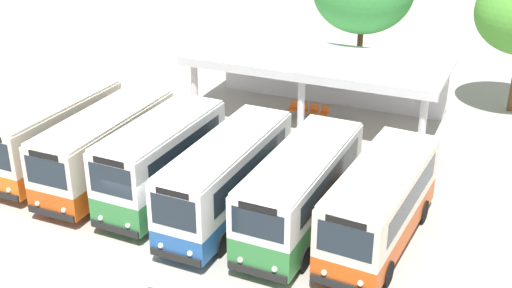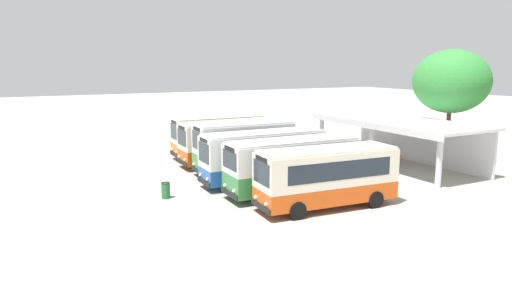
# 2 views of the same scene
# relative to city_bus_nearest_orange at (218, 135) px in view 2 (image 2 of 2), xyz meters

# --- Properties ---
(ground_plane) EXTENTS (180.00, 180.00, 0.00)m
(ground_plane) POSITION_rel_city_bus_nearest_orange_xyz_m (6.71, -3.19, -1.81)
(ground_plane) COLOR #A39E93
(city_bus_nearest_orange) EXTENTS (2.55, 7.39, 3.27)m
(city_bus_nearest_orange) POSITION_rel_city_bus_nearest_orange_xyz_m (0.00, 0.00, 0.00)
(city_bus_nearest_orange) COLOR black
(city_bus_nearest_orange) RESTS_ON ground
(city_bus_second_in_row) EXTENTS (2.42, 7.64, 3.23)m
(city_bus_second_in_row) POSITION_rel_city_bus_nearest_orange_xyz_m (2.96, -0.26, -0.02)
(city_bus_second_in_row) COLOR black
(city_bus_second_in_row) RESTS_ON ground
(city_bus_middle_cream) EXTENTS (2.49, 6.88, 3.49)m
(city_bus_middle_cream) POSITION_rel_city_bus_nearest_orange_xyz_m (5.92, -0.60, 0.11)
(city_bus_middle_cream) COLOR black
(city_bus_middle_cream) RESTS_ON ground
(city_bus_fourth_amber) EXTENTS (2.34, 8.03, 3.26)m
(city_bus_fourth_amber) POSITION_rel_city_bus_nearest_orange_xyz_m (8.88, -0.70, -0.00)
(city_bus_fourth_amber) COLOR black
(city_bus_fourth_amber) RESTS_ON ground
(city_bus_fifth_blue) EXTENTS (2.53, 7.93, 3.19)m
(city_bus_fifth_blue) POSITION_rel_city_bus_nearest_orange_xyz_m (11.84, -0.43, -0.04)
(city_bus_fifth_blue) COLOR black
(city_bus_fifth_blue) RESTS_ON ground
(city_bus_far_end_green) EXTENTS (2.76, 7.64, 3.14)m
(city_bus_far_end_green) POSITION_rel_city_bus_nearest_orange_xyz_m (14.80, -0.20, -0.07)
(city_bus_far_end_green) COLOR black
(city_bus_far_end_green) RESTS_ON ground
(terminal_canopy) EXTENTS (13.34, 5.55, 3.40)m
(terminal_canopy) POSITION_rel_city_bus_nearest_orange_xyz_m (8.69, 11.01, 0.84)
(terminal_canopy) COLOR silver
(terminal_canopy) RESTS_ON ground
(waiting_chair_end_by_column) EXTENTS (0.46, 0.46, 0.86)m
(waiting_chair_end_by_column) POSITION_rel_city_bus_nearest_orange_xyz_m (7.57, 10.03, -1.28)
(waiting_chair_end_by_column) COLOR slate
(waiting_chair_end_by_column) RESTS_ON ground
(waiting_chair_second_from_end) EXTENTS (0.46, 0.46, 0.86)m
(waiting_chair_second_from_end) POSITION_rel_city_bus_nearest_orange_xyz_m (8.14, 10.07, -1.28)
(waiting_chair_second_from_end) COLOR slate
(waiting_chair_second_from_end) RESTS_ON ground
(waiting_chair_middle_seat) EXTENTS (0.46, 0.46, 0.86)m
(waiting_chair_middle_seat) POSITION_rel_city_bus_nearest_orange_xyz_m (8.71, 10.10, -1.28)
(waiting_chair_middle_seat) COLOR slate
(waiting_chair_middle_seat) RESTS_ON ground
(waiting_chair_fourth_seat) EXTENTS (0.46, 0.46, 0.86)m
(waiting_chair_fourth_seat) POSITION_rel_city_bus_nearest_orange_xyz_m (9.28, 10.13, -1.28)
(waiting_chair_fourth_seat) COLOR slate
(waiting_chair_fourth_seat) RESTS_ON ground
(roadside_tree_behind_canopy) EXTENTS (5.53, 5.53, 8.46)m
(roadside_tree_behind_canopy) POSITION_rel_city_bus_nearest_orange_xyz_m (9.78, 14.63, 4.29)
(roadside_tree_behind_canopy) COLOR brown
(roadside_tree_behind_canopy) RESTS_ON ground
(litter_bin_apron) EXTENTS (0.49, 0.49, 0.90)m
(litter_bin_apron) POSITION_rel_city_bus_nearest_orange_xyz_m (9.30, -7.11, -1.35)
(litter_bin_apron) COLOR #266633
(litter_bin_apron) RESTS_ON ground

